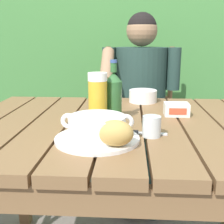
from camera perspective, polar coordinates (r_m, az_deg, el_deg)
The scene contains 13 objects.
dining_table at distance 1.18m, azimuth 2.38°, elevation -6.36°, with size 1.29×0.96×0.78m.
hedge_backdrop at distance 2.79m, azimuth 0.72°, elevation 17.09°, with size 2.90×0.90×2.42m.
chair_near_diner at distance 2.11m, azimuth 5.25°, elevation -2.33°, with size 0.49×0.42×1.04m.
person_eating at distance 1.86m, azimuth 5.48°, elevation 2.85°, with size 0.48×0.47×1.25m.
serving_plate at distance 0.94m, azimuth -2.89°, elevation -5.24°, with size 0.27×0.27×0.01m.
soup_bowl at distance 0.93m, azimuth -2.93°, elevation -2.76°, with size 0.23×0.18×0.08m.
bread_roll at distance 0.85m, azimuth 0.68°, elevation -4.11°, with size 0.12×0.10×0.08m.
beer_glass at distance 1.10m, azimuth -2.78°, elevation 2.65°, with size 0.07×0.07×0.19m.
beer_bottle at distance 1.15m, azimuth 0.32°, elevation 3.22°, with size 0.07×0.07×0.24m.
water_glass_small at distance 0.98m, azimuth 7.72°, elevation -2.78°, with size 0.06×0.06×0.07m.
butter_tub at distance 1.27m, azimuth 12.42°, elevation 0.52°, with size 0.10×0.08×0.05m.
table_knife at distance 1.01m, azimuth 4.93°, elevation -4.01°, with size 0.17×0.03×0.01m.
diner_bowl at distance 1.51m, azimuth 6.04°, elevation 3.11°, with size 0.14×0.14×0.06m.
Camera 1 is at (0.02, -1.10, 1.09)m, focal length 47.02 mm.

